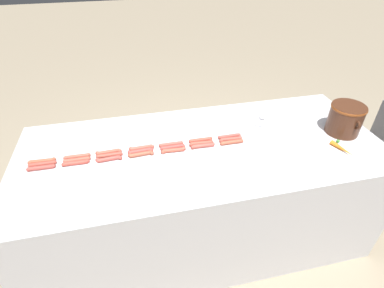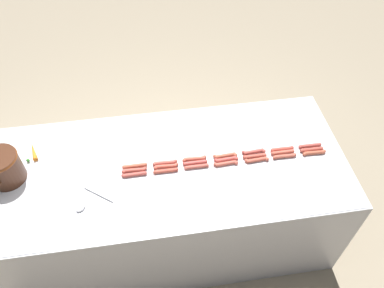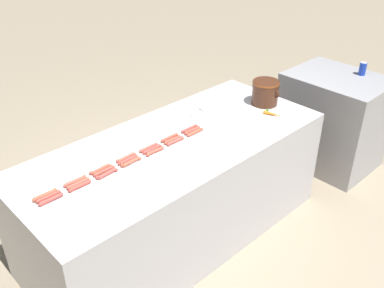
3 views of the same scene
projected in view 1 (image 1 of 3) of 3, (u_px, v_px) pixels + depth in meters
The scene contains 26 objects.
ground_plane at pixel (201, 231), 2.49m from camera, with size 20.00×20.00×0.00m, color gray.
griddle_counter at pixel (202, 194), 2.23m from camera, with size 1.02×2.41×0.89m.
hot_dog_0 at pixel (42, 161), 1.82m from camera, with size 0.03×0.16×0.03m.
hot_dog_1 at pixel (77, 156), 1.86m from camera, with size 0.03×0.16×0.03m.
hot_dog_2 at pixel (109, 152), 1.89m from camera, with size 0.03×0.16×0.03m.
hot_dog_3 at pixel (142, 148), 1.93m from camera, with size 0.03×0.16×0.03m.
hot_dog_4 at pixel (171, 144), 1.96m from camera, with size 0.03×0.16×0.03m.
hot_dog_5 at pixel (201, 140), 2.00m from camera, with size 0.03×0.16×0.03m.
hot_dog_6 at pixel (229, 136), 2.04m from camera, with size 0.03×0.16×0.03m.
hot_dog_7 at pixel (42, 164), 1.80m from camera, with size 0.03×0.16×0.03m.
hot_dog_8 at pixel (77, 160), 1.83m from camera, with size 0.03×0.16×0.03m.
hot_dog_9 at pixel (109, 155), 1.87m from camera, with size 0.03×0.16×0.03m.
hot_dog_10 at pixel (140, 151), 1.90m from camera, with size 0.03×0.16×0.03m.
hot_dog_11 at pixel (173, 147), 1.94m from camera, with size 0.03×0.16×0.03m.
hot_dog_12 at pixel (201, 143), 1.97m from camera, with size 0.03×0.16×0.03m.
hot_dog_13 at pixel (231, 139), 2.01m from camera, with size 0.03×0.16×0.03m.
hot_dog_14 at pixel (41, 168), 1.77m from camera, with size 0.03×0.16×0.03m.
hot_dog_15 at pixel (76, 163), 1.81m from camera, with size 0.03×0.16×0.03m.
hot_dog_16 at pixel (109, 159), 1.84m from camera, with size 0.04×0.16×0.03m.
hot_dog_17 at pixel (141, 154), 1.88m from camera, with size 0.04×0.16×0.03m.
hot_dog_18 at pixel (173, 150), 1.91m from camera, with size 0.03×0.16×0.03m.
hot_dog_19 at pixel (203, 146), 1.95m from camera, with size 0.03×0.16×0.03m.
hot_dog_20 at pixel (232, 142), 1.98m from camera, with size 0.03×0.16×0.03m.
bean_pot at pixel (346, 118), 2.03m from camera, with size 0.29×0.23×0.21m.
serving_spoon at pixel (260, 119), 2.22m from camera, with size 0.19×0.24×0.02m.
carrot at pixel (342, 148), 1.92m from camera, with size 0.18×0.08×0.03m.
Camera 1 is at (1.52, -0.42, 2.06)m, focal length 27.86 mm.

